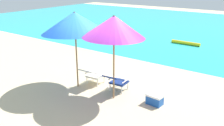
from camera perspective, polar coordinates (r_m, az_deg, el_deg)
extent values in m
plane|color=#CCB78E|center=(11.43, 10.21, 1.17)|extent=(40.00, 40.00, 0.00)
cube|color=#28B2B7|center=(19.05, 21.18, 7.45)|extent=(40.00, 18.00, 0.01)
cylinder|color=yellow|center=(14.13, 16.94, 4.54)|extent=(1.60, 0.18, 0.18)
cube|color=silver|center=(8.49, -3.90, -3.02)|extent=(0.55, 0.53, 0.04)
cube|color=silver|center=(8.11, -5.44, -2.09)|extent=(0.55, 0.55, 0.27)
cylinder|color=white|center=(8.82, -4.26, -3.19)|extent=(0.04, 0.04, 0.26)
cylinder|color=white|center=(8.59, -1.87, -3.79)|extent=(0.04, 0.04, 0.26)
cylinder|color=white|center=(8.51, -5.91, -4.11)|extent=(0.04, 0.04, 0.26)
cylinder|color=white|center=(8.27, -3.47, -4.76)|extent=(0.04, 0.04, 0.26)
cube|color=white|center=(8.59, -5.34, -1.93)|extent=(0.06, 0.50, 0.03)
cube|color=white|center=(8.30, -2.45, -2.61)|extent=(0.06, 0.50, 0.03)
cube|color=navy|center=(7.97, 1.68, -4.52)|extent=(0.55, 0.53, 0.04)
cube|color=navy|center=(7.57, 0.31, -3.61)|extent=(0.55, 0.55, 0.27)
cylinder|color=white|center=(8.30, 1.08, -4.65)|extent=(0.04, 0.04, 0.26)
cylinder|color=white|center=(8.10, 3.77, -5.30)|extent=(0.04, 0.04, 0.26)
cylinder|color=white|center=(7.97, -0.47, -5.69)|extent=(0.04, 0.04, 0.26)
cylinder|color=white|center=(7.77, 2.30, -6.41)|extent=(0.04, 0.04, 0.26)
cube|color=white|center=(8.04, 0.08, -3.35)|extent=(0.06, 0.50, 0.03)
cube|color=white|center=(7.80, 3.35, -4.11)|extent=(0.06, 0.50, 0.03)
cylinder|color=olive|center=(8.09, -8.29, 0.68)|extent=(0.05, 0.05, 1.89)
cone|color=blue|center=(7.78, -8.74, 9.40)|extent=(2.94, 2.92, 0.79)
sphere|color=#4C3823|center=(7.74, -8.85, 11.60)|extent=(0.07, 0.07, 0.07)
cylinder|color=olive|center=(7.17, 0.41, -1.30)|extent=(0.05, 0.05, 1.95)
cone|color=purple|center=(6.83, 0.44, 8.57)|extent=(2.29, 2.30, 0.67)
sphere|color=#4C3823|center=(6.79, 0.44, 10.89)|extent=(0.07, 0.07, 0.07)
cube|color=#194CA5|center=(7.27, 10.00, -8.61)|extent=(0.47, 0.33, 0.26)
cube|color=white|center=(7.20, 10.08, -7.49)|extent=(0.49, 0.35, 0.06)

